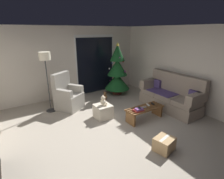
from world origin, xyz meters
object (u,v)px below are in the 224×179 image
Objects in this scene: ottoman at (103,111)px; teddy_bear_cream at (103,101)px; cell_phone at (139,108)px; book_stack at (139,110)px; christmas_tree at (117,72)px; couch at (171,96)px; floor_lamp at (45,62)px; remote_silver at (143,107)px; teddy_bear_chestnut_by_tree at (105,96)px; armchair at (68,96)px; remote_white at (148,105)px; remote_black at (153,104)px; cardboard_box_taped_mid_floor at (164,144)px; coffee_table at (145,111)px.

teddy_bear_cream is at bearing -38.24° from ottoman.
ottoman is at bearing 150.21° from cell_phone.
book_stack is 0.14× the size of christmas_tree.
couch is at bearing -15.49° from teddy_bear_cream.
remote_silver is at bearing -44.42° from floor_lamp.
floor_lamp reaches higher than couch.
teddy_bear_chestnut_by_tree is at bearing 57.79° from teddy_bear_cream.
floor_lamp is at bearing 168.47° from armchair.
cell_phone is (-0.45, -0.15, 0.07)m from remote_white.
floor_lamp is at bearing -20.88° from remote_white.
cell_phone reaches higher than book_stack.
teddy_bear_chestnut_by_tree is (-0.51, 1.80, -0.25)m from remote_black.
remote_silver is at bearing 43.76° from cell_phone.
remote_black reaches higher than teddy_bear_chestnut_by_tree.
cardboard_box_taped_mid_floor is at bearing -97.32° from teddy_bear_chestnut_by_tree.
remote_silver is 1.87m from teddy_bear_chestnut_by_tree.
ottoman is 1.35m from teddy_bear_chestnut_by_tree.
armchair is (-2.05, -0.27, -0.46)m from christmas_tree.
remote_silver is at bearing 34.18° from remote_white.
coffee_table is 0.14m from remote_silver.
floor_lamp is (-1.76, 2.04, 1.06)m from cell_phone.
coffee_table is at bearing 25.68° from remote_black.
remote_black is at bearing -28.21° from ottoman.
armchair is 2.57× the size of ottoman.
remote_silver is 0.14× the size of armchair.
christmas_tree is 1.06m from teddy_bear_chestnut_by_tree.
floor_lamp is (-2.03, 1.95, 1.26)m from coffee_table.
coffee_table is at bearing 15.39° from book_stack.
remote_black is at bearing 113.41° from remote_silver.
couch is 1.09× the size of floor_lamp.
floor_lamp reaches higher than cardboard_box_taped_mid_floor.
armchair is (-1.24, 1.93, -0.04)m from cell_phone.
remote_white is at bearing 40.35° from cell_phone.
teddy_bear_cream is (0.01, -0.01, 0.31)m from ottoman.
remote_white is at bearing -176.66° from couch.
remote_black is 0.63m from cell_phone.
book_stack reaches higher than ottoman.
remote_white is 1.27m from ottoman.
coffee_table is 2.49× the size of cardboard_box_taped_mid_floor.
book_stack is at bearing 76.36° from cardboard_box_taped_mid_floor.
couch is at bearing 7.75° from book_stack.
ottoman is at bearing -10.30° from remote_black.
couch is 0.87m from remote_black.
remote_black is 0.65m from book_stack.
remote_black is 1.89m from teddy_bear_chestnut_by_tree.
floor_lamp reaches higher than ottoman.
remote_silver is at bearing 66.68° from cardboard_box_taped_mid_floor.
remote_white reaches higher than coffee_table.
armchair reaches higher than remote_white.
armchair is 1.37m from teddy_bear_chestnut_by_tree.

